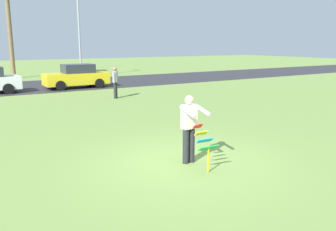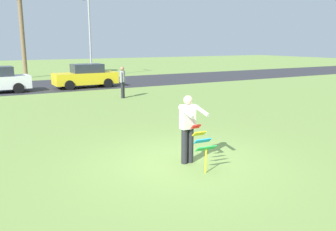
# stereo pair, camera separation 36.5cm
# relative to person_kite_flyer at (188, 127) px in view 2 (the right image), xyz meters

# --- Properties ---
(ground_plane) EXTENTS (120.00, 120.00, 0.00)m
(ground_plane) POSITION_rel_person_kite_flyer_xyz_m (-0.07, 0.13, -0.95)
(ground_plane) COLOR olive
(road_strip) EXTENTS (120.00, 8.00, 0.01)m
(road_strip) POSITION_rel_person_kite_flyer_xyz_m (-0.07, 18.78, -0.95)
(road_strip) COLOR #2D2D33
(road_strip) RESTS_ON ground
(person_kite_flyer) EXTENTS (0.55, 0.66, 1.73)m
(person_kite_flyer) POSITION_rel_person_kite_flyer_xyz_m (0.00, 0.00, 0.00)
(person_kite_flyer) COLOR #26262B
(person_kite_flyer) RESTS_ON ground
(kite_held) EXTENTS (0.52, 0.65, 1.07)m
(kite_held) POSITION_rel_person_kite_flyer_xyz_m (0.01, -0.62, -0.24)
(kite_held) COLOR red
(kite_held) RESTS_ON ground
(parked_car_yellow) EXTENTS (4.21, 1.85, 1.60)m
(parked_car_yellow) POSITION_rel_person_kite_flyer_xyz_m (2.21, 16.38, -0.18)
(parked_car_yellow) COLOR yellow
(parked_car_yellow) RESTS_ON ground
(streetlight_pole) EXTENTS (0.24, 1.65, 7.00)m
(streetlight_pole) POSITION_rel_person_kite_flyer_xyz_m (4.91, 24.00, 3.05)
(streetlight_pole) COLOR #9E9EA3
(streetlight_pole) RESTS_ON ground
(person_walker_near) EXTENTS (0.39, 0.47, 1.73)m
(person_walker_near) POSITION_rel_person_kite_flyer_xyz_m (2.64, 10.83, -0.02)
(person_walker_near) COLOR #26262B
(person_walker_near) RESTS_ON ground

